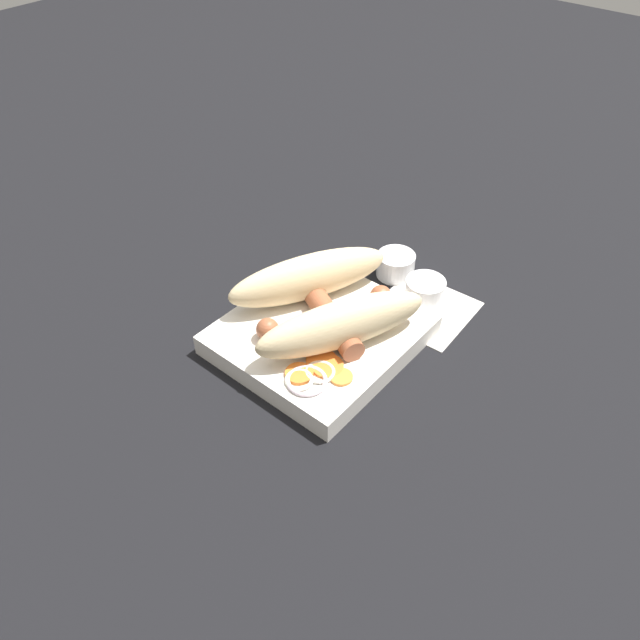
# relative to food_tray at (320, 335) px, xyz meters

# --- Properties ---
(ground_plane) EXTENTS (3.00, 3.00, 0.00)m
(ground_plane) POSITION_rel_food_tray_xyz_m (0.00, 0.00, -0.01)
(ground_plane) COLOR black
(food_tray) EXTENTS (0.21, 0.20, 0.03)m
(food_tray) POSITION_rel_food_tray_xyz_m (0.00, 0.00, 0.00)
(food_tray) COLOR silver
(food_tray) RESTS_ON ground_plane
(bread_roll) EXTENTS (0.24, 0.21, 0.06)m
(bread_roll) POSITION_rel_food_tray_xyz_m (0.01, 0.01, 0.04)
(bread_roll) COLOR beige
(bread_roll) RESTS_ON food_tray
(sausage) EXTENTS (0.15, 0.14, 0.03)m
(sausage) POSITION_rel_food_tray_xyz_m (0.01, 0.00, 0.03)
(sausage) COLOR #9E5638
(sausage) RESTS_ON food_tray
(pickled_veggies) EXTENTS (0.08, 0.07, 0.00)m
(pickled_veggies) POSITION_rel_food_tray_xyz_m (-0.06, -0.04, 0.02)
(pickled_veggies) COLOR orange
(pickled_veggies) RESTS_ON food_tray
(napkin) EXTENTS (0.11, 0.11, 0.00)m
(napkin) POSITION_rel_food_tray_xyz_m (0.13, -0.06, -0.01)
(napkin) COLOR white
(napkin) RESTS_ON ground_plane
(condiment_cup_near) EXTENTS (0.05, 0.05, 0.03)m
(condiment_cup_near) POSITION_rel_food_tray_xyz_m (0.14, -0.05, 0.00)
(condiment_cup_near) COLOR white
(condiment_cup_near) RESTS_ON ground_plane
(condiment_cup_far) EXTENTS (0.05, 0.05, 0.03)m
(condiment_cup_far) POSITION_rel_food_tray_xyz_m (0.16, 0.01, 0.00)
(condiment_cup_far) COLOR white
(condiment_cup_far) RESTS_ON ground_plane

